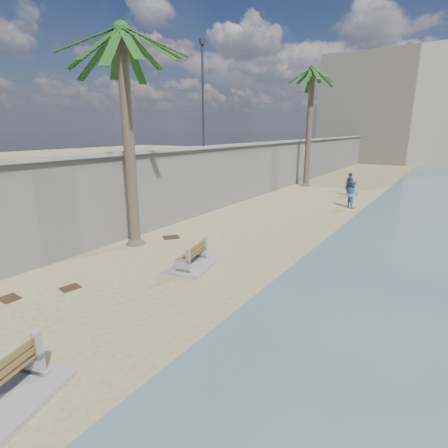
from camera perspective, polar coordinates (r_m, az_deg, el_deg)
The scene contains 13 objects.
ground_plane at distance 8.25m, azimuth -26.38°, elevation -19.62°, with size 140.00×140.00×0.00m, color tan.
seawall at distance 25.88m, azimuth 7.35°, elevation 9.06°, with size 0.45×70.00×3.50m, color gray.
wall_cap at distance 25.75m, azimuth 7.49°, elevation 13.04°, with size 0.80×70.00×0.12m, color gray.
end_building at distance 55.74m, azimuth 26.21°, elevation 16.37°, with size 18.00×12.00×14.00m, color #B7AA93.
bench_far at distance 11.82m, azimuth -5.25°, elevation -5.38°, with size 1.70×2.15×0.79m.
palm_mid at distance 14.26m, azimuth -16.45°, elevation 27.73°, with size 5.00×5.00×8.73m.
palm_back at distance 29.42m, azimuth 14.29°, elevation 23.01°, with size 5.00×5.00×9.74m.
streetlight at distance 18.95m, azimuth -3.48°, elevation 21.74°, with size 0.28×0.28×5.12m.
person_a at distance 25.93m, azimuth 19.80°, elevation 6.39°, with size 0.65×0.44×1.79m, color #131634.
person_b at distance 21.87m, azimuth 20.21°, elevation 4.83°, with size 0.86×0.66×1.78m, color #5377AC.
debris_b at distance 11.42m, azimuth -31.62°, elevation -10.29°, with size 0.53×0.43×0.03m, color #382616.
debris_c at distance 15.13m, azimuth -8.60°, elevation -2.15°, with size 0.65×0.52×0.03m, color #382616.
debris_d at distance 11.31m, azimuth -23.81°, elevation -9.50°, with size 0.52×0.41×0.03m, color #382616.
Camera 1 is at (6.18, -3.08, 4.51)m, focal length 28.00 mm.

